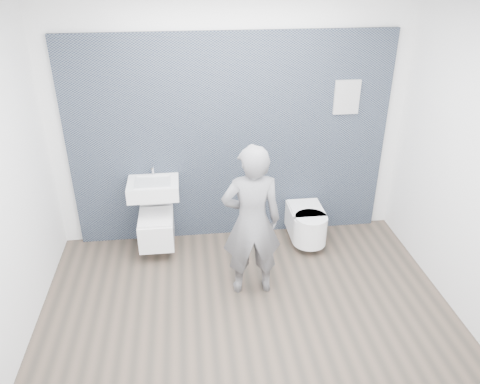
{
  "coord_description": "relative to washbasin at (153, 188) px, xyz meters",
  "views": [
    {
      "loc": [
        -0.49,
        -3.46,
        3.13
      ],
      "look_at": [
        0.0,
        0.6,
        1.0
      ],
      "focal_mm": 35.0,
      "sensor_mm": 36.0,
      "label": 1
    }
  ],
  "objects": [
    {
      "name": "ground",
      "position": [
        0.89,
        -1.23,
        -0.78
      ],
      "size": [
        4.0,
        4.0,
        0.0
      ],
      "primitive_type": "plane",
      "color": "#4E3F34",
      "rests_on": "ground"
    },
    {
      "name": "room_shell",
      "position": [
        0.89,
        -1.23,
        0.96
      ],
      "size": [
        4.0,
        4.0,
        4.0
      ],
      "color": "white",
      "rests_on": "ground"
    },
    {
      "name": "tile_wall",
      "position": [
        0.89,
        0.24,
        -0.78
      ],
      "size": [
        3.6,
        0.06,
        2.4
      ],
      "primitive_type": "cube",
      "color": "black",
      "rests_on": "ground"
    },
    {
      "name": "washbasin",
      "position": [
        0.0,
        0.0,
        0.0
      ],
      "size": [
        0.56,
        0.42,
        0.42
      ],
      "color": "white",
      "rests_on": "ground"
    },
    {
      "name": "toilet_square",
      "position": [
        0.0,
        -0.06,
        -0.46
      ],
      "size": [
        0.38,
        0.56,
        0.75
      ],
      "color": "white",
      "rests_on": "ground"
    },
    {
      "name": "toilet_rounded",
      "position": [
        1.75,
        -0.12,
        -0.52
      ],
      "size": [
        0.39,
        0.66,
        0.36
      ],
      "color": "white",
      "rests_on": "ground"
    },
    {
      "name": "info_placard",
      "position": [
        2.18,
        0.19,
        -0.78
      ],
      "size": [
        0.29,
        0.03,
        0.38
      ],
      "primitive_type": "cube",
      "color": "silver",
      "rests_on": "ground"
    },
    {
      "name": "visitor",
      "position": [
        0.97,
        -0.88,
        0.02
      ],
      "size": [
        0.59,
        0.39,
        1.6
      ],
      "primitive_type": "imported",
      "rotation": [
        0.0,
        0.0,
        3.13
      ],
      "color": "slate",
      "rests_on": "ground"
    }
  ]
}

